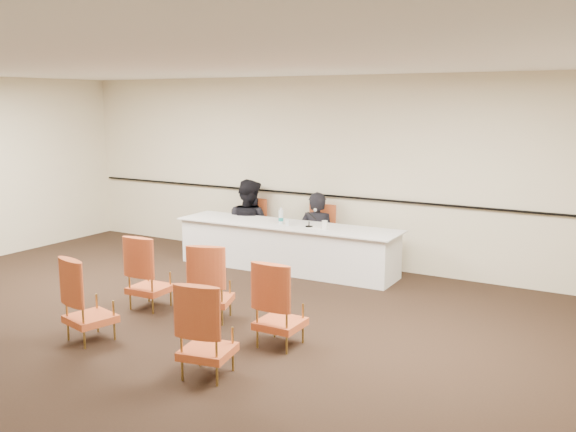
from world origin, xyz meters
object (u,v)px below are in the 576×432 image
object	(u,v)px
panelist_second	(249,230)
coffee_cup	(325,225)
aud_chair_front_right	(280,303)
aud_chair_back_right	(207,329)
panelist_main_chair	(317,235)
panelist_second_chair	(249,228)
drinking_glass	(287,222)
water_bottle	(281,216)
panel_table	(287,247)
aud_chair_front_mid	(211,282)
microphone	(309,218)
aud_chair_front_left	(150,272)
panelist_main	(317,242)
aud_chair_back_left	(90,299)

from	to	relation	value
panelist_second	coffee_cup	world-z (taller)	panelist_second
aud_chair_front_right	aud_chair_back_right	size ratio (longest dim) A/B	1.00
panelist_main_chair	panelist_second_chair	distance (m)	1.29
drinking_glass	aud_chair_front_right	distance (m)	3.08
panelist_second	water_bottle	xyz separation A→B (m)	(0.97, -0.55, 0.42)
panel_table	aud_chair_back_right	bearing A→B (deg)	-71.90
panelist_main_chair	aud_chair_back_right	distance (m)	4.48
aud_chair_front_right	panelist_second	bearing A→B (deg)	127.30
coffee_cup	aud_chair_front_mid	bearing A→B (deg)	-96.79
microphone	drinking_glass	size ratio (longest dim) A/B	2.73
panelist_second	aud_chair_back_right	xyz separation A→B (m)	(2.42, -4.30, 0.05)
panelist_main_chair	aud_chair_front_right	distance (m)	3.58
water_bottle	coffee_cup	distance (m)	0.79
panelist_second	aud_chair_front_left	distance (m)	3.06
coffee_cup	aud_chair_front_left	bearing A→B (deg)	-117.09
water_bottle	panelist_main	bearing A→B (deg)	61.27
panelist_main_chair	aud_chair_back_right	size ratio (longest dim) A/B	1.00
water_bottle	aud_chair_front_right	xyz separation A→B (m)	(1.64, -2.74, -0.38)
panel_table	coffee_cup	world-z (taller)	coffee_cup
panelist_main_chair	panelist_second_chair	world-z (taller)	same
panelist_main	panelist_main_chair	distance (m)	0.12
panelist_second_chair	drinking_glass	bearing A→B (deg)	-30.25
aud_chair_front_left	water_bottle	bearing A→B (deg)	76.64
microphone	aud_chair_back_right	xyz separation A→B (m)	(0.95, -3.75, -0.39)
drinking_glass	coffee_cup	distance (m)	0.63
aud_chair_front_mid	aud_chair_back_left	distance (m)	1.42
panelist_main_chair	microphone	xyz separation A→B (m)	(0.18, -0.59, 0.39)
coffee_cup	drinking_glass	bearing A→B (deg)	-178.79
water_bottle	panelist_second_chair	bearing A→B (deg)	150.51
coffee_cup	panelist_second_chair	bearing A→B (deg)	161.26
panel_table	aud_chair_front_mid	bearing A→B (deg)	-82.13
water_bottle	aud_chair_front_left	xyz separation A→B (m)	(-0.45, -2.47, -0.38)
panelist_main_chair	aud_chair_back_left	size ratio (longest dim) A/B	1.00
panel_table	aud_chair_back_left	bearing A→B (deg)	-96.65
panelist_main	panelist_second	distance (m)	1.29
panelist_main	aud_chair_front_left	world-z (taller)	panelist_main
water_bottle	coffee_cup	size ratio (longest dim) A/B	1.92
panelist_main_chair	drinking_glass	world-z (taller)	panelist_main_chair
panelist_main_chair	aud_chair_front_left	world-z (taller)	same
panelist_second	panelist_second_chair	bearing A→B (deg)	-0.00
microphone	aud_chair_back_left	distance (m)	3.75
microphone	aud_chair_front_left	distance (m)	2.67
water_bottle	aud_chair_front_mid	size ratio (longest dim) A/B	0.27
panel_table	aud_chair_front_left	distance (m)	2.56
panel_table	panelist_second	size ratio (longest dim) A/B	2.06
aud_chair_front_mid	panel_table	bearing A→B (deg)	79.27
microphone	coffee_cup	bearing A→B (deg)	2.00
aud_chair_back_left	coffee_cup	bearing A→B (deg)	87.84
panelist_second	aud_chair_front_left	size ratio (longest dim) A/B	1.85
aud_chair_front_mid	aud_chair_back_right	size ratio (longest dim) A/B	1.00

